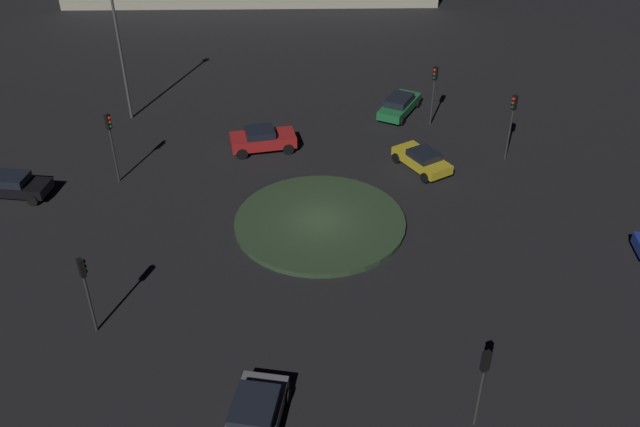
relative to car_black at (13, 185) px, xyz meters
The scene contains 13 objects.
ground_plane 18.24m from the car_black, behind, with size 113.96×113.96×0.00m, color black.
roundabout_island 18.23m from the car_black, behind, with size 9.52×9.52×0.29m, color #2D4228.
car_black is the anchor object (origin of this frame).
car_grey 22.81m from the car_black, 148.76° to the left, with size 2.53×4.35×1.40m.
car_yellow 24.56m from the car_black, 156.67° to the right, with size 4.12×3.95×1.29m.
car_red 15.28m from the car_black, 142.54° to the right, with size 4.57×3.63×1.53m.
car_green 26.07m from the car_black, 139.20° to the right, with size 2.60×4.71×1.39m.
traffic_light_southwest 30.26m from the car_black, 155.76° to the right, with size 0.38×0.39×4.44m.
traffic_light_northwest 29.24m from the car_black, 161.56° to the left, with size 0.38×0.39×3.92m.
traffic_light_northeast 13.94m from the car_black, 140.74° to the left, with size 0.37×0.40×4.09m.
traffic_light_east 6.43m from the car_black, 147.94° to the right, with size 0.37×0.32×4.47m.
traffic_light_south 27.37m from the car_black, 144.35° to the right, with size 0.35×0.39×4.30m.
streetlamp_southeast 12.61m from the car_black, 97.58° to the right, with size 0.55×0.55×9.88m.
Camera 1 is at (-8.67, 30.10, 22.07)m, focal length 38.68 mm.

